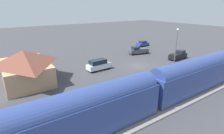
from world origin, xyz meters
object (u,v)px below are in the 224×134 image
at_px(suv_white, 98,65).
at_px(sedan_blue, 143,44).
at_px(pickup_black, 178,55).
at_px(pickup_charcoal, 138,50).
at_px(light_pole_near_platform, 176,46).
at_px(pedestrian_waiting_far, 173,77).
at_px(station_building, 25,66).
at_px(pedestrian_on_platform, 195,66).

bearing_deg(suv_white, sedan_blue, -63.15).
relative_size(sedan_blue, suv_white, 0.93).
bearing_deg(pickup_black, pickup_charcoal, 27.65).
bearing_deg(light_pole_near_platform, pickup_black, -58.31).
xyz_separation_m(pedestrian_waiting_far, suv_white, (13.22, 6.64, -0.13)).
bearing_deg(sedan_blue, pedestrian_waiting_far, 145.96).
bearing_deg(station_building, pickup_charcoal, -82.94).
distance_m(pedestrian_waiting_far, suv_white, 14.79).
height_order(sedan_blue, suv_white, suv_white).
relative_size(station_building, pedestrian_waiting_far, 6.78).
height_order(pedestrian_on_platform, pickup_black, pickup_black).
bearing_deg(pedestrian_on_platform, pickup_charcoal, -1.27).
bearing_deg(light_pole_near_platform, pedestrian_waiting_far, 126.97).
distance_m(pedestrian_waiting_far, sedan_blue, 30.41).
xyz_separation_m(sedan_blue, light_pole_near_platform, (-21.63, 12.29, 4.48)).
bearing_deg(station_building, pedestrian_waiting_far, -126.57).
distance_m(pedestrian_on_platform, pickup_black, 9.30).
distance_m(station_building, pickup_black, 34.15).
bearing_deg(sedan_blue, pickup_black, 168.44).
xyz_separation_m(pedestrian_on_platform, sedan_blue, (23.78, -8.48, -0.40)).
relative_size(station_building, suv_white, 2.33).
bearing_deg(pedestrian_on_platform, suv_white, 52.10).
bearing_deg(suv_white, light_pole_near_platform, -130.36).
height_order(station_building, pickup_charcoal, station_building).
relative_size(pedestrian_on_platform, pickup_charcoal, 0.30).
bearing_deg(light_pole_near_platform, sedan_blue, -29.60).
height_order(pickup_black, suv_white, suv_white).
distance_m(sedan_blue, pickup_charcoal, 10.63).
height_order(pickup_black, sedan_blue, pickup_black).
height_order(pedestrian_on_platform, suv_white, suv_white).
distance_m(station_building, sedan_blue, 38.42).
distance_m(pedestrian_waiting_far, pickup_black, 16.49).
xyz_separation_m(pickup_charcoal, light_pole_near_platform, (-14.77, 4.18, 4.34)).
xyz_separation_m(pedestrian_waiting_far, light_pole_near_platform, (3.56, -4.73, 4.08)).
bearing_deg(sedan_blue, station_building, 105.78).
height_order(sedan_blue, light_pole_near_platform, light_pole_near_platform).
height_order(pedestrian_waiting_far, sedan_blue, pedestrian_waiting_far).
distance_m(pedestrian_on_platform, suv_white, 19.23).
relative_size(pickup_black, suv_white, 1.12).
distance_m(pickup_black, light_pole_near_platform, 11.43).
xyz_separation_m(station_building, pickup_charcoal, (3.57, -28.80, -1.90)).
bearing_deg(pickup_black, suv_white, 78.61).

